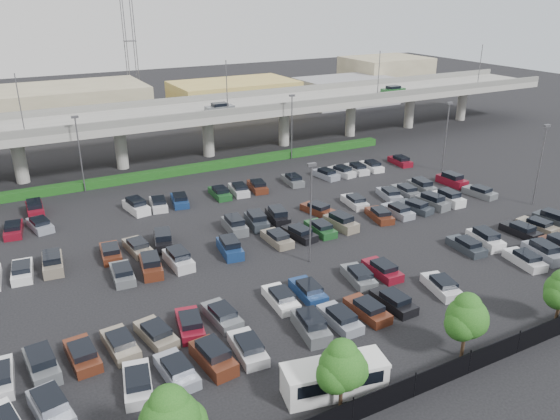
{
  "coord_description": "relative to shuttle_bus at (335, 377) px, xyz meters",
  "views": [
    {
      "loc": [
        -25.67,
        -49.38,
        25.26
      ],
      "look_at": [
        1.62,
        1.23,
        2.0
      ],
      "focal_mm": 35.0,
      "sensor_mm": 36.0,
      "label": 1
    }
  ],
  "objects": [
    {
      "name": "ground",
      "position": [
        8.4,
        25.05,
        -1.24
      ],
      "size": [
        280.0,
        280.0,
        0.0
      ],
      "primitive_type": "plane",
      "color": "black"
    },
    {
      "name": "overpass",
      "position": [
        8.15,
        57.01,
        5.73
      ],
      "size": [
        150.0,
        13.0,
        15.8
      ],
      "color": "gray",
      "rests_on": "ground"
    },
    {
      "name": "hedge",
      "position": [
        8.4,
        50.05,
        -0.69
      ],
      "size": [
        66.0,
        1.6,
        1.1
      ],
      "primitive_type": "cube",
      "color": "#103811",
      "rests_on": "ground"
    },
    {
      "name": "fence",
      "position": [
        8.35,
        -2.95,
        -0.33
      ],
      "size": [
        70.0,
        0.1,
        2.0
      ],
      "color": "black",
      "rests_on": "ground"
    },
    {
      "name": "tree_row",
      "position": [
        9.11,
        -1.48,
        2.28
      ],
      "size": [
        65.07,
        3.66,
        5.94
      ],
      "color": "#332316",
      "rests_on": "ground"
    },
    {
      "name": "shuttle_bus",
      "position": [
        0.0,
        0.0,
        0.0
      ],
      "size": [
        7.42,
        3.78,
        2.27
      ],
      "color": "silver",
      "rests_on": "ground"
    },
    {
      "name": "parked_cars",
      "position": [
        7.22,
        21.33,
        -0.63
      ],
      "size": [
        62.94,
        41.64,
        1.67
      ],
      "color": "#2C323A",
      "rests_on": "ground"
    },
    {
      "name": "light_poles",
      "position": [
        4.28,
        27.05,
        5.0
      ],
      "size": [
        66.9,
        48.38,
        10.3
      ],
      "color": "#535358",
      "rests_on": "ground"
    },
    {
      "name": "distant_buildings",
      "position": [
        20.78,
        86.86,
        2.51
      ],
      "size": [
        138.0,
        24.0,
        9.0
      ],
      "color": "gray",
      "rests_on": "ground"
    },
    {
      "name": "comm_tower",
      "position": [
        12.4,
        99.05,
        14.37
      ],
      "size": [
        2.4,
        2.4,
        30.0
      ],
      "color": "#535358",
      "rests_on": "ground"
    }
  ]
}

